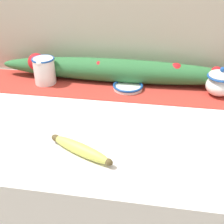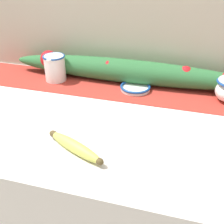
{
  "view_description": "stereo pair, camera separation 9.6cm",
  "coord_description": "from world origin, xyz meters",
  "px_view_note": "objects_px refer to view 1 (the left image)",
  "views": [
    {
      "loc": [
        0.15,
        -0.85,
        1.41
      ],
      "look_at": [
        0.03,
        -0.04,
        0.92
      ],
      "focal_mm": 45.0,
      "sensor_mm": 36.0,
      "label": 1
    },
    {
      "loc": [
        0.25,
        -0.83,
        1.41
      ],
      "look_at": [
        0.03,
        -0.04,
        0.92
      ],
      "focal_mm": 45.0,
      "sensor_mm": 36.0,
      "label": 2
    }
  ],
  "objects_px": {
    "cream_pitcher": "(44,70)",
    "banana": "(80,149)",
    "small_dish": "(128,87)",
    "sugar_bowl": "(220,83)"
  },
  "relations": [
    {
      "from": "small_dish",
      "to": "banana",
      "type": "relative_size",
      "value": 0.6
    },
    {
      "from": "cream_pitcher",
      "to": "small_dish",
      "type": "xyz_separation_m",
      "value": [
        0.37,
        -0.0,
        -0.05
      ]
    },
    {
      "from": "sugar_bowl",
      "to": "cream_pitcher",
      "type": "bearing_deg",
      "value": 179.87
    },
    {
      "from": "banana",
      "to": "cream_pitcher",
      "type": "bearing_deg",
      "value": 121.25
    },
    {
      "from": "small_dish",
      "to": "sugar_bowl",
      "type": "bearing_deg",
      "value": 0.2
    },
    {
      "from": "small_dish",
      "to": "cream_pitcher",
      "type": "bearing_deg",
      "value": 179.54
    },
    {
      "from": "cream_pitcher",
      "to": "banana",
      "type": "relative_size",
      "value": 0.55
    },
    {
      "from": "cream_pitcher",
      "to": "banana",
      "type": "bearing_deg",
      "value": -58.75
    },
    {
      "from": "cream_pitcher",
      "to": "sugar_bowl",
      "type": "xyz_separation_m",
      "value": [
        0.75,
        -0.0,
        -0.01
      ]
    },
    {
      "from": "small_dish",
      "to": "banana",
      "type": "distance_m",
      "value": 0.47
    }
  ]
}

